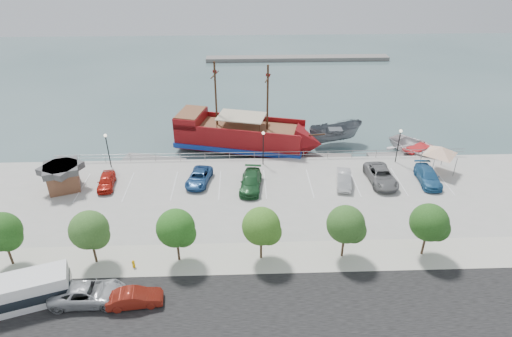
{
  "coord_description": "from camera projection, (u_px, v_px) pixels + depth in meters",
  "views": [
    {
      "loc": [
        -2.42,
        -38.08,
        24.92
      ],
      "look_at": [
        -1.0,
        2.0,
        2.0
      ],
      "focal_mm": 30.0,
      "sensor_mm": 36.0,
      "label": 1
    }
  ],
  "objects": [
    {
      "name": "street_sedan",
      "position": [
        135.0,
        298.0,
        31.92
      ],
      "size": [
        4.26,
        1.92,
        1.36
      ],
      "primitive_type": "imported",
      "rotation": [
        0.0,
        0.0,
        1.69
      ],
      "color": "maroon",
      "rests_on": "street"
    },
    {
      "name": "shuttle_bus",
      "position": [
        21.0,
        292.0,
        31.73
      ],
      "size": [
        7.32,
        4.48,
        2.43
      ],
      "rotation": [
        0.0,
        0.0,
        0.32
      ],
      "color": "silver",
      "rests_on": "street"
    },
    {
      "name": "parked_car_f",
      "position": [
        344.0,
        179.0,
        46.75
      ],
      "size": [
        2.24,
        4.5,
        1.42
      ],
      "primitive_type": "imported",
      "rotation": [
        0.0,
        0.0,
        -0.18
      ],
      "color": "silver",
      "rests_on": "land_slab"
    },
    {
      "name": "parked_car_h",
      "position": [
        428.0,
        176.0,
        47.22
      ],
      "size": [
        2.42,
        5.24,
        1.48
      ],
      "primitive_type": "imported",
      "rotation": [
        0.0,
        0.0,
        -0.07
      ],
      "color": "#296496",
      "rests_on": "land_slab"
    },
    {
      "name": "tree_e",
      "position": [
        348.0,
        226.0,
        35.3
      ],
      "size": [
        3.3,
        3.2,
        5.0
      ],
      "color": "#473321",
      "rests_on": "sidewalk"
    },
    {
      "name": "lamp_post_mid",
      "position": [
        263.0,
        142.0,
        49.67
      ],
      "size": [
        0.36,
        0.36,
        4.28
      ],
      "color": "black",
      "rests_on": "land_slab"
    },
    {
      "name": "tree_d",
      "position": [
        263.0,
        228.0,
        35.08
      ],
      "size": [
        3.3,
        3.2,
        5.0
      ],
      "color": "#473321",
      "rests_on": "sidewalk"
    },
    {
      "name": "far_shore",
      "position": [
        297.0,
        58.0,
        93.81
      ],
      "size": [
        40.0,
        3.0,
        0.8
      ],
      "primitive_type": "cube",
      "color": "slate",
      "rests_on": "ground"
    },
    {
      "name": "dock_mid",
      "position": [
        323.0,
        158.0,
        54.1
      ],
      "size": [
        7.36,
        2.43,
        0.42
      ],
      "primitive_type": "cube",
      "rotation": [
        0.0,
        0.0,
        -0.05
      ],
      "color": "slate",
      "rests_on": "ground"
    },
    {
      "name": "pirate_ship",
      "position": [
        251.0,
        137.0,
        55.35
      ],
      "size": [
        19.58,
        9.7,
        12.12
      ],
      "rotation": [
        0.0,
        0.0,
        -0.25
      ],
      "color": "maroon",
      "rests_on": "ground"
    },
    {
      "name": "parked_car_g",
      "position": [
        381.0,
        176.0,
        47.22
      ],
      "size": [
        2.87,
        5.8,
        1.58
      ],
      "primitive_type": "imported",
      "rotation": [
        0.0,
        0.0,
        0.04
      ],
      "color": "slate",
      "rests_on": "land_slab"
    },
    {
      "name": "street_van",
      "position": [
        88.0,
        293.0,
        32.19
      ],
      "size": [
        5.62,
        2.67,
        1.55
      ],
      "primitive_type": "imported",
      "rotation": [
        0.0,
        0.0,
        1.59
      ],
      "color": "#A0A2A6",
      "rests_on": "street"
    },
    {
      "name": "parked_car_a",
      "position": [
        106.0,
        181.0,
        46.44
      ],
      "size": [
        2.08,
        4.22,
        1.38
      ],
      "primitive_type": "imported",
      "rotation": [
        0.0,
        0.0,
        0.11
      ],
      "color": "red",
      "rests_on": "land_slab"
    },
    {
      "name": "canopy_tent",
      "position": [
        442.0,
        147.0,
        48.15
      ],
      "size": [
        4.76,
        4.76,
        3.64
      ],
      "rotation": [
        0.0,
        0.0,
        0.09
      ],
      "color": "slate",
      "rests_on": "land_slab"
    },
    {
      "name": "lamp_post_right",
      "position": [
        399.0,
        140.0,
        50.16
      ],
      "size": [
        0.36,
        0.36,
        4.28
      ],
      "color": "black",
      "rests_on": "land_slab"
    },
    {
      "name": "tree_b",
      "position": [
        91.0,
        231.0,
        34.65
      ],
      "size": [
        3.3,
        3.2,
        5.0
      ],
      "color": "#473321",
      "rests_on": "sidewalk"
    },
    {
      "name": "sidewalk",
      "position": [
        273.0,
        257.0,
        36.8
      ],
      "size": [
        100.0,
        4.0,
        0.05
      ],
      "primitive_type": "cube",
      "color": "beige",
      "rests_on": "land_slab"
    },
    {
      "name": "parked_car_c",
      "position": [
        199.0,
        177.0,
        47.16
      ],
      "size": [
        3.09,
        5.12,
        1.33
      ],
      "primitive_type": "imported",
      "rotation": [
        0.0,
        0.0,
        -0.2
      ],
      "color": "#24508A",
      "rests_on": "land_slab"
    },
    {
      "name": "dock_west",
      "position": [
        154.0,
        161.0,
        53.44
      ],
      "size": [
        8.13,
        4.04,
        0.45
      ],
      "primitive_type": "cube",
      "rotation": [
        0.0,
        0.0,
        -0.24
      ],
      "color": "slate",
      "rests_on": "ground"
    },
    {
      "name": "lamp_post_left",
      "position": [
        107.0,
        145.0,
        49.11
      ],
      "size": [
        0.36,
        0.36,
        4.28
      ],
      "color": "black",
      "rests_on": "land_slab"
    },
    {
      "name": "fire_hydrant",
      "position": [
        133.0,
        264.0,
        35.56
      ],
      "size": [
        0.25,
        0.25,
        0.72
      ],
      "rotation": [
        0.0,
        0.0,
        -0.22
      ],
      "color": "#E7A300",
      "rests_on": "sidewalk"
    },
    {
      "name": "ground",
      "position": [
        266.0,
        202.0,
        45.98
      ],
      "size": [
        160.0,
        160.0,
        0.0
      ],
      "primitive_type": "plane",
      "color": "#385153"
    },
    {
      "name": "tree_c",
      "position": [
        177.0,
        229.0,
        34.87
      ],
      "size": [
        3.3,
        3.2,
        5.0
      ],
      "color": "#473321",
      "rests_on": "sidewalk"
    },
    {
      "name": "tree_f",
      "position": [
        431.0,
        224.0,
        35.51
      ],
      "size": [
        3.3,
        3.2,
        5.0
      ],
      "color": "#473321",
      "rests_on": "sidewalk"
    },
    {
      "name": "shed",
      "position": [
        63.0,
        176.0,
        45.76
      ],
      "size": [
        4.39,
        4.39,
        2.84
      ],
      "rotation": [
        0.0,
        0.0,
        0.34
      ],
      "color": "brown",
      "rests_on": "land_slab"
    },
    {
      "name": "patrol_boat",
      "position": [
        335.0,
        135.0,
        57.34
      ],
      "size": [
        7.81,
        4.15,
        2.87
      ],
      "primitive_type": "imported",
      "rotation": [
        0.0,
        0.0,
        1.76
      ],
      "color": "slate",
      "rests_on": "ground"
    },
    {
      "name": "tree_a",
      "position": [
        3.0,
        233.0,
        34.43
      ],
      "size": [
        3.3,
        3.2,
        5.0
      ],
      "color": "#473321",
      "rests_on": "sidewalk"
    },
    {
      "name": "speedboat",
      "position": [
        417.0,
        150.0,
        54.74
      ],
      "size": [
        8.79,
        9.55,
        1.62
      ],
      "primitive_type": "imported",
      "rotation": [
        0.0,
        0.0,
        0.54
      ],
      "color": "silver",
      "rests_on": "ground"
    },
    {
      "name": "dock_east",
      "position": [
        398.0,
        157.0,
        54.39
      ],
      "size": [
        7.71,
        2.45,
        0.44
      ],
      "primitive_type": "cube",
      "rotation": [
        0.0,
        0.0,
        0.03
      ],
      "color": "gray",
      "rests_on": "ground"
    },
    {
      "name": "seawall_railing",
      "position": [
        263.0,
        155.0,
        51.99
      ],
      "size": [
        50.0,
        0.06,
        1.0
      ],
      "color": "gray",
      "rests_on": "land_slab"
    },
    {
      "name": "parked_car_d",
      "position": [
        251.0,
        182.0,
        46.16
      ],
      "size": [
        2.8,
        5.53,
        1.54
      ],
      "primitive_type": "imported",
      "rotation": [
        0.0,
        0.0,
        -0.12
      ],
      "color": "#1E5128",
      "rests_on": "land_slab"
    },
    {
      "name": "street",
      "position": [
        278.0,
        312.0,
        31.6
      ],
      "size": [
        100.0,
        8.0,
        0.04
      ],
      "primitive_type": "cube",
      "color": "black",
      "rests_on": "land_slab"
    }
  ]
}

